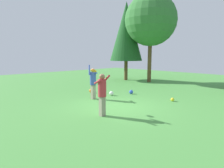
{
  "coord_description": "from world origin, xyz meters",
  "views": [
    {
      "loc": [
        6.61,
        -6.6,
        2.52
      ],
      "look_at": [
        -0.44,
        0.14,
        1.05
      ],
      "focal_mm": 31.76,
      "sensor_mm": 36.0,
      "label": 1
    }
  ],
  "objects_px": {
    "ball_white": "(111,93)",
    "tree_left": "(151,20)",
    "person_catcher": "(102,91)",
    "ball_orange": "(91,91)",
    "tree_far_left": "(126,32)",
    "person_thrower": "(93,81)",
    "ball_yellow": "(172,100)",
    "ball_blue": "(131,92)",
    "frisbee": "(94,71)"
  },
  "relations": [
    {
      "from": "person_thrower",
      "to": "tree_far_left",
      "type": "distance_m",
      "value": 9.53
    },
    {
      "from": "ball_orange",
      "to": "tree_left",
      "type": "bearing_deg",
      "value": 93.66
    },
    {
      "from": "ball_white",
      "to": "person_thrower",
      "type": "bearing_deg",
      "value": -90.83
    },
    {
      "from": "ball_orange",
      "to": "tree_far_left",
      "type": "height_order",
      "value": "tree_far_left"
    },
    {
      "from": "tree_far_left",
      "to": "ball_orange",
      "type": "bearing_deg",
      "value": -66.21
    },
    {
      "from": "tree_far_left",
      "to": "person_catcher",
      "type": "bearing_deg",
      "value": -52.44
    },
    {
      "from": "person_thrower",
      "to": "tree_far_left",
      "type": "bearing_deg",
      "value": 157.75
    },
    {
      "from": "tree_far_left",
      "to": "ball_yellow",
      "type": "bearing_deg",
      "value": -31.91
    },
    {
      "from": "person_catcher",
      "to": "ball_orange",
      "type": "xyz_separation_m",
      "value": [
        -4.26,
        2.73,
        -0.91
      ]
    },
    {
      "from": "person_catcher",
      "to": "ball_blue",
      "type": "distance_m",
      "value": 4.93
    },
    {
      "from": "tree_far_left",
      "to": "ball_blue",
      "type": "bearing_deg",
      "value": -44.95
    },
    {
      "from": "person_thrower",
      "to": "person_catcher",
      "type": "relative_size",
      "value": 1.11
    },
    {
      "from": "ball_white",
      "to": "ball_yellow",
      "type": "xyz_separation_m",
      "value": [
        3.39,
        1.33,
        -0.04
      ]
    },
    {
      "from": "ball_yellow",
      "to": "tree_far_left",
      "type": "bearing_deg",
      "value": 148.09
    },
    {
      "from": "ball_blue",
      "to": "tree_left",
      "type": "distance_m",
      "value": 8.06
    },
    {
      "from": "ball_orange",
      "to": "tree_left",
      "type": "relative_size",
      "value": 0.03
    },
    {
      "from": "ball_white",
      "to": "ball_blue",
      "type": "relative_size",
      "value": 1.04
    },
    {
      "from": "ball_white",
      "to": "tree_left",
      "type": "relative_size",
      "value": 0.03
    },
    {
      "from": "person_thrower",
      "to": "tree_left",
      "type": "height_order",
      "value": "tree_left"
    },
    {
      "from": "tree_far_left",
      "to": "person_thrower",
      "type": "bearing_deg",
      "value": -59.81
    },
    {
      "from": "ball_yellow",
      "to": "tree_far_left",
      "type": "distance_m",
      "value": 10.31
    },
    {
      "from": "person_thrower",
      "to": "person_catcher",
      "type": "distance_m",
      "value": 3.2
    },
    {
      "from": "ball_blue",
      "to": "ball_white",
      "type": "bearing_deg",
      "value": -113.18
    },
    {
      "from": "person_catcher",
      "to": "ball_white",
      "type": "bearing_deg",
      "value": -31.52
    },
    {
      "from": "person_catcher",
      "to": "ball_white",
      "type": "distance_m",
      "value": 4.2
    },
    {
      "from": "person_thrower",
      "to": "ball_orange",
      "type": "xyz_separation_m",
      "value": [
        -1.54,
        1.04,
        -0.91
      ]
    },
    {
      "from": "person_thrower",
      "to": "ball_white",
      "type": "relative_size",
      "value": 7.24
    },
    {
      "from": "tree_left",
      "to": "tree_far_left",
      "type": "height_order",
      "value": "tree_left"
    },
    {
      "from": "person_thrower",
      "to": "ball_blue",
      "type": "relative_size",
      "value": 7.51
    },
    {
      "from": "person_thrower",
      "to": "ball_orange",
      "type": "relative_size",
      "value": 7.11
    },
    {
      "from": "person_thrower",
      "to": "ball_white",
      "type": "bearing_deg",
      "value": 126.73
    },
    {
      "from": "frisbee",
      "to": "tree_far_left",
      "type": "relative_size",
      "value": 0.05
    },
    {
      "from": "frisbee",
      "to": "tree_left",
      "type": "xyz_separation_m",
      "value": [
        -3.81,
        9.5,
        3.7
      ]
    },
    {
      "from": "ball_orange",
      "to": "person_thrower",
      "type": "bearing_deg",
      "value": -34.22
    },
    {
      "from": "ball_blue",
      "to": "tree_left",
      "type": "height_order",
      "value": "tree_left"
    },
    {
      "from": "ball_orange",
      "to": "ball_yellow",
      "type": "bearing_deg",
      "value": 18.86
    },
    {
      "from": "ball_white",
      "to": "ball_yellow",
      "type": "distance_m",
      "value": 3.64
    },
    {
      "from": "person_thrower",
      "to": "frisbee",
      "type": "bearing_deg",
      "value": 0.0
    },
    {
      "from": "person_catcher",
      "to": "ball_yellow",
      "type": "relative_size",
      "value": 8.91
    },
    {
      "from": "ball_white",
      "to": "tree_left",
      "type": "distance_m",
      "value": 8.81
    },
    {
      "from": "person_catcher",
      "to": "ball_orange",
      "type": "relative_size",
      "value": 6.43
    },
    {
      "from": "ball_blue",
      "to": "frisbee",
      "type": "bearing_deg",
      "value": -72.52
    },
    {
      "from": "ball_yellow",
      "to": "tree_left",
      "type": "relative_size",
      "value": 0.03
    },
    {
      "from": "tree_left",
      "to": "person_thrower",
      "type": "bearing_deg",
      "value": -76.21
    },
    {
      "from": "person_thrower",
      "to": "ball_yellow",
      "type": "height_order",
      "value": "person_thrower"
    },
    {
      "from": "person_catcher",
      "to": "tree_left",
      "type": "height_order",
      "value": "tree_left"
    },
    {
      "from": "frisbee",
      "to": "tree_left",
      "type": "height_order",
      "value": "tree_left"
    },
    {
      "from": "person_catcher",
      "to": "ball_blue",
      "type": "height_order",
      "value": "person_catcher"
    },
    {
      "from": "frisbee",
      "to": "ball_orange",
      "type": "relative_size",
      "value": 1.28
    },
    {
      "from": "ball_white",
      "to": "tree_left",
      "type": "xyz_separation_m",
      "value": [
        -2.01,
        6.69,
        5.36
      ]
    }
  ]
}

